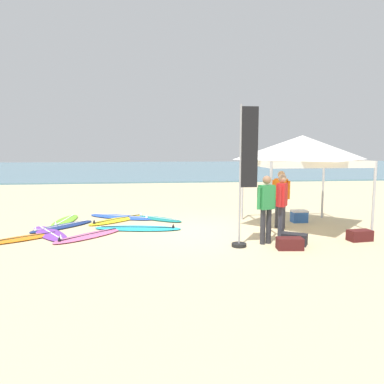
{
  "coord_description": "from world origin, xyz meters",
  "views": [
    {
      "loc": [
        -1.44,
        -9.96,
        2.38
      ],
      "look_at": [
        -0.13,
        1.27,
        1.0
      ],
      "focal_mm": 33.72,
      "sensor_mm": 36.0,
      "label": 1
    }
  ],
  "objects_px": {
    "surfboard_lime": "(65,221)",
    "gear_bag_on_sand": "(290,244)",
    "surfboard_pink": "(89,236)",
    "surfboard_purple": "(50,233)",
    "person_red": "(282,202)",
    "gear_bag_by_pole": "(360,235)",
    "cooler_box": "(299,216)",
    "canopy_tent": "(302,148)",
    "surfboard_cyan": "(138,228)",
    "banner_flag": "(245,182)",
    "person_green": "(266,205)",
    "surfboard_teal": "(158,219)",
    "person_orange": "(281,195)",
    "surfboard_navy": "(62,226)",
    "surfboard_yellow": "(118,220)",
    "gear_bag_near_tent": "(294,239)",
    "surfboard_orange": "(22,238)",
    "surfboard_blue": "(121,217)"
  },
  "relations": [
    {
      "from": "gear_bag_near_tent",
      "to": "person_red",
      "type": "bearing_deg",
      "value": 103.22
    },
    {
      "from": "surfboard_pink",
      "to": "surfboard_purple",
      "type": "bearing_deg",
      "value": 161.15
    },
    {
      "from": "surfboard_lime",
      "to": "gear_bag_on_sand",
      "type": "relative_size",
      "value": 3.43
    },
    {
      "from": "surfboard_teal",
      "to": "person_orange",
      "type": "height_order",
      "value": "person_orange"
    },
    {
      "from": "surfboard_navy",
      "to": "gear_bag_on_sand",
      "type": "bearing_deg",
      "value": -27.54
    },
    {
      "from": "cooler_box",
      "to": "canopy_tent",
      "type": "bearing_deg",
      "value": -112.43
    },
    {
      "from": "person_green",
      "to": "gear_bag_on_sand",
      "type": "relative_size",
      "value": 2.85
    },
    {
      "from": "surfboard_blue",
      "to": "gear_bag_by_pole",
      "type": "bearing_deg",
      "value": -31.07
    },
    {
      "from": "person_red",
      "to": "surfboard_orange",
      "type": "bearing_deg",
      "value": 173.85
    },
    {
      "from": "person_red",
      "to": "gear_bag_by_pole",
      "type": "distance_m",
      "value": 2.18
    },
    {
      "from": "gear_bag_on_sand",
      "to": "person_red",
      "type": "bearing_deg",
      "value": 81.65
    },
    {
      "from": "gear_bag_on_sand",
      "to": "surfboard_yellow",
      "type": "bearing_deg",
      "value": 138.07
    },
    {
      "from": "surfboard_orange",
      "to": "surfboard_purple",
      "type": "height_order",
      "value": "same"
    },
    {
      "from": "surfboard_pink",
      "to": "gear_bag_by_pole",
      "type": "xyz_separation_m",
      "value": [
        7.03,
        -1.24,
        0.1
      ]
    },
    {
      "from": "person_red",
      "to": "gear_bag_by_pole",
      "type": "relative_size",
      "value": 2.85
    },
    {
      "from": "surfboard_navy",
      "to": "person_red",
      "type": "bearing_deg",
      "value": -19.24
    },
    {
      "from": "surfboard_pink",
      "to": "surfboard_cyan",
      "type": "distance_m",
      "value": 1.5
    },
    {
      "from": "surfboard_teal",
      "to": "gear_bag_near_tent",
      "type": "height_order",
      "value": "gear_bag_near_tent"
    },
    {
      "from": "surfboard_lime",
      "to": "surfboard_purple",
      "type": "distance_m",
      "value": 1.76
    },
    {
      "from": "gear_bag_by_pole",
      "to": "cooler_box",
      "type": "height_order",
      "value": "cooler_box"
    },
    {
      "from": "person_red",
      "to": "cooler_box",
      "type": "relative_size",
      "value": 3.42
    },
    {
      "from": "surfboard_navy",
      "to": "surfboard_blue",
      "type": "bearing_deg",
      "value": 38.52
    },
    {
      "from": "surfboard_purple",
      "to": "banner_flag",
      "type": "height_order",
      "value": "banner_flag"
    },
    {
      "from": "surfboard_purple",
      "to": "gear_bag_by_pole",
      "type": "distance_m",
      "value": 8.3
    },
    {
      "from": "gear_bag_on_sand",
      "to": "cooler_box",
      "type": "bearing_deg",
      "value": 63.26
    },
    {
      "from": "surfboard_orange",
      "to": "gear_bag_by_pole",
      "type": "height_order",
      "value": "gear_bag_by_pole"
    },
    {
      "from": "surfboard_lime",
      "to": "gear_bag_by_pole",
      "type": "xyz_separation_m",
      "value": [
        8.13,
        -3.38,
        0.1
      ]
    },
    {
      "from": "surfboard_yellow",
      "to": "surfboard_navy",
      "type": "relative_size",
      "value": 1.05
    },
    {
      "from": "banner_flag",
      "to": "gear_bag_near_tent",
      "type": "relative_size",
      "value": 5.67
    },
    {
      "from": "gear_bag_by_pole",
      "to": "person_red",
      "type": "bearing_deg",
      "value": 168.18
    },
    {
      "from": "surfboard_cyan",
      "to": "banner_flag",
      "type": "distance_m",
      "value": 3.73
    },
    {
      "from": "surfboard_yellow",
      "to": "surfboard_lime",
      "type": "distance_m",
      "value": 1.68
    },
    {
      "from": "surfboard_blue",
      "to": "surfboard_purple",
      "type": "xyz_separation_m",
      "value": [
        -1.77,
        -2.22,
        0.0
      ]
    },
    {
      "from": "canopy_tent",
      "to": "gear_bag_near_tent",
      "type": "height_order",
      "value": "canopy_tent"
    },
    {
      "from": "surfboard_yellow",
      "to": "surfboard_navy",
      "type": "bearing_deg",
      "value": -152.53
    },
    {
      "from": "canopy_tent",
      "to": "surfboard_navy",
      "type": "height_order",
      "value": "canopy_tent"
    },
    {
      "from": "banner_flag",
      "to": "canopy_tent",
      "type": "bearing_deg",
      "value": 39.56
    },
    {
      "from": "surfboard_pink",
      "to": "surfboard_purple",
      "type": "distance_m",
      "value": 1.17
    },
    {
      "from": "surfboard_lime",
      "to": "gear_bag_near_tent",
      "type": "xyz_separation_m",
      "value": [
        6.3,
        -3.54,
        0.1
      ]
    },
    {
      "from": "surfboard_orange",
      "to": "surfboard_blue",
      "type": "relative_size",
      "value": 0.79
    },
    {
      "from": "gear_bag_by_pole",
      "to": "surfboard_yellow",
      "type": "bearing_deg",
      "value": 152.61
    },
    {
      "from": "gear_bag_near_tent",
      "to": "person_green",
      "type": "bearing_deg",
      "value": 166.05
    },
    {
      "from": "surfboard_orange",
      "to": "person_red",
      "type": "distance_m",
      "value": 6.85
    },
    {
      "from": "person_orange",
      "to": "surfboard_pink",
      "type": "bearing_deg",
      "value": -175.11
    },
    {
      "from": "surfboard_pink",
      "to": "surfboard_navy",
      "type": "bearing_deg",
      "value": 127.52
    },
    {
      "from": "gear_bag_by_pole",
      "to": "surfboard_orange",
      "type": "bearing_deg",
      "value": 172.56
    },
    {
      "from": "person_green",
      "to": "surfboard_teal",
      "type": "bearing_deg",
      "value": 127.58
    },
    {
      "from": "person_orange",
      "to": "banner_flag",
      "type": "distance_m",
      "value": 2.55
    },
    {
      "from": "surfboard_navy",
      "to": "person_red",
      "type": "distance_m",
      "value": 6.48
    },
    {
      "from": "surfboard_yellow",
      "to": "surfboard_navy",
      "type": "distance_m",
      "value": 1.77
    }
  ]
}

